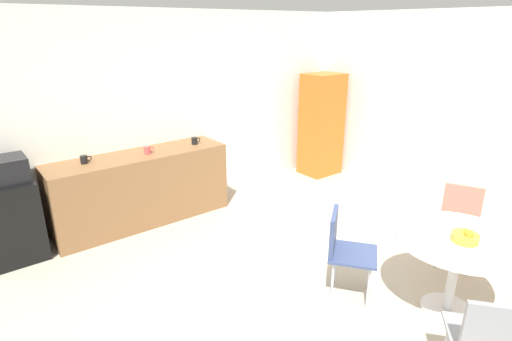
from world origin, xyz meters
TOP-DOWN VIEW (x-y plane):
  - ground_plane at (0.00, 0.00)m, footprint 6.00×6.00m
  - wall_back at (0.00, 3.00)m, footprint 6.00×0.10m
  - wall_side_right at (3.00, 0.00)m, footprint 0.10×6.00m
  - counter_block at (-0.59, 2.65)m, footprint 2.19×0.60m
  - mini_fridge at (-2.03, 2.65)m, footprint 0.54×0.54m
  - microwave at (-2.03, 2.65)m, footprint 0.48×0.38m
  - locker_cabinet at (2.55, 2.55)m, footprint 0.60×0.50m
  - round_table at (0.80, -0.69)m, footprint 1.05×1.05m
  - chair_navy at (0.24, 0.07)m, footprint 0.59×0.59m
  - chair_gray at (0.07, -1.28)m, footprint 0.59×0.59m
  - chair_coral at (1.66, -0.29)m, footprint 0.56×0.56m
  - fruit_bowl at (0.77, -0.74)m, footprint 0.21×0.21m
  - mug_white at (0.19, 2.62)m, footprint 0.13×0.08m
  - mug_green at (-0.48, 2.60)m, footprint 0.13×0.08m
  - mug_red at (-1.21, 2.69)m, footprint 0.13×0.08m

SIDE VIEW (x-z plane):
  - ground_plane at x=0.00m, z-range 0.00..0.00m
  - mini_fridge at x=-2.03m, z-range 0.00..0.87m
  - counter_block at x=-0.59m, z-range 0.00..0.90m
  - chair_navy at x=0.24m, z-range 0.11..0.94m
  - chair_gray at x=0.07m, z-range 0.11..0.94m
  - chair_coral at x=1.66m, z-range 0.11..0.94m
  - round_table at x=0.80m, z-range 0.22..0.95m
  - fruit_bowl at x=0.77m, z-range 0.72..0.83m
  - locker_cabinet at x=2.55m, z-range 0.00..1.67m
  - mug_white at x=0.19m, z-range 0.90..1.00m
  - mug_green at x=-0.48m, z-range 0.90..1.00m
  - mug_red at x=-1.21m, z-range 0.90..1.00m
  - microwave at x=-2.03m, z-range 0.87..1.13m
  - wall_back at x=0.00m, z-range 0.00..2.60m
  - wall_side_right at x=3.00m, z-range 0.00..2.60m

